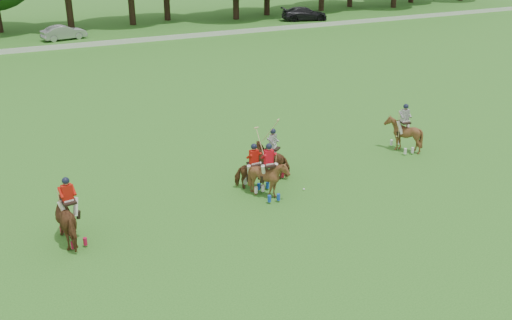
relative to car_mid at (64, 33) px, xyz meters
name	(u,v)px	position (x,y,z in m)	size (l,w,h in m)	color
ground	(291,239)	(1.59, -42.50, -0.69)	(180.00, 180.00, 0.00)	#2A691E
boundary_rail	(90,44)	(1.59, -4.50, -0.47)	(120.00, 0.10, 0.44)	white
car_mid	(64,33)	(0.00, 0.00, 0.00)	(1.46, 4.19, 1.38)	#A1A2A6
car_right	(304,14)	(26.84, 0.00, 0.07)	(2.14, 5.26, 1.53)	black
polo_red_a	(71,218)	(-5.51, -39.20, 0.23)	(1.37, 2.25, 2.49)	#4A2413
polo_red_b	(254,174)	(2.15, -38.18, 0.03)	(1.39, 1.20, 2.63)	#4A2413
polo_red_c	(269,178)	(2.40, -39.07, 0.17)	(1.47, 1.63, 2.36)	#4A2413
polo_stripe_a	(273,159)	(3.54, -37.22, 0.11)	(1.78, 1.89, 2.77)	#4A2413
polo_stripe_b	(403,134)	(10.76, -37.32, 0.19)	(1.56, 1.71, 2.42)	#4A2413
polo_ball	(304,189)	(4.04, -39.18, -0.65)	(0.09, 0.09, 0.09)	white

